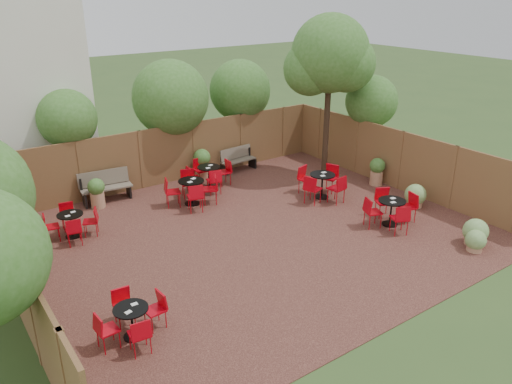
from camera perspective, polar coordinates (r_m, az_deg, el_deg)
ground at (r=13.98m, az=-0.50°, el=-4.88°), size 80.00×80.00×0.00m
courtyard_paving at (r=13.97m, az=-0.50°, el=-4.85°), size 12.00×10.00×0.02m
fence_back at (r=17.63m, az=-9.84°, el=4.17°), size 12.00×0.08×2.00m
fence_left at (r=11.60m, az=-25.90°, el=-7.79°), size 0.08×10.00×2.00m
fence_right at (r=17.45m, az=15.93°, el=3.43°), size 0.08×10.00×2.00m
overhang_foliage at (r=14.63m, az=-13.17°, el=7.06°), size 15.30×10.53×2.63m
courtyard_tree at (r=17.47m, az=8.34°, el=14.61°), size 2.75×2.65×5.58m
park_bench_left at (r=16.64m, az=-16.61°, el=0.69°), size 1.62×0.69×0.97m
park_bench_right at (r=18.67m, az=-2.11°, el=3.76°), size 1.41×0.57×0.85m
bistro_tables at (r=14.81m, az=-1.93°, el=-1.31°), size 9.45×7.44×0.91m
planters at (r=16.51m, az=-9.14°, el=1.37°), size 11.25×4.60×1.09m
low_shrubs at (r=15.14m, az=20.95°, el=-2.77°), size 1.66×3.35×0.71m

